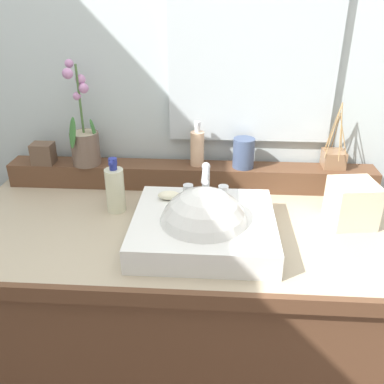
{
  "coord_description": "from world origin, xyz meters",
  "views": [
    {
      "loc": [
        0.1,
        -1.12,
        1.53
      ],
      "look_at": [
        0.03,
        -0.02,
        0.99
      ],
      "focal_mm": 38.86,
      "sensor_mm": 36.0,
      "label": 1
    }
  ],
  "objects_px": {
    "reed_diffuser": "(334,158)",
    "trinket_box": "(43,153)",
    "potted_plant": "(84,140)",
    "soap_bar": "(169,195)",
    "lotion_bottle": "(115,189)",
    "sink_basin": "(204,230)",
    "tumbler_cup": "(244,153)",
    "tissue_box": "(352,203)",
    "soap_dispenser": "(197,147)"
  },
  "relations": [
    {
      "from": "reed_diffuser",
      "to": "trinket_box",
      "type": "xyz_separation_m",
      "value": [
        -1.04,
        -0.04,
        0.0
      ]
    },
    {
      "from": "potted_plant",
      "to": "trinket_box",
      "type": "relative_size",
      "value": 4.8
    },
    {
      "from": "soap_bar",
      "to": "lotion_bottle",
      "type": "bearing_deg",
      "value": 164.7
    },
    {
      "from": "sink_basin",
      "to": "lotion_bottle",
      "type": "height_order",
      "value": "sink_basin"
    },
    {
      "from": "tumbler_cup",
      "to": "reed_diffuser",
      "type": "relative_size",
      "value": 0.46
    },
    {
      "from": "soap_bar",
      "to": "potted_plant",
      "type": "height_order",
      "value": "potted_plant"
    },
    {
      "from": "soap_bar",
      "to": "potted_plant",
      "type": "bearing_deg",
      "value": 144.31
    },
    {
      "from": "tumbler_cup",
      "to": "tissue_box",
      "type": "bearing_deg",
      "value": -34.28
    },
    {
      "from": "tumbler_cup",
      "to": "reed_diffuser",
      "type": "height_order",
      "value": "reed_diffuser"
    },
    {
      "from": "reed_diffuser",
      "to": "sink_basin",
      "type": "bearing_deg",
      "value": -139.51
    },
    {
      "from": "lotion_bottle",
      "to": "potted_plant",
      "type": "bearing_deg",
      "value": 128.15
    },
    {
      "from": "potted_plant",
      "to": "tissue_box",
      "type": "distance_m",
      "value": 0.92
    },
    {
      "from": "potted_plant",
      "to": "tumbler_cup",
      "type": "height_order",
      "value": "potted_plant"
    },
    {
      "from": "trinket_box",
      "to": "lotion_bottle",
      "type": "bearing_deg",
      "value": -30.35
    },
    {
      "from": "tissue_box",
      "to": "trinket_box",
      "type": "bearing_deg",
      "value": 168.7
    },
    {
      "from": "tumbler_cup",
      "to": "potted_plant",
      "type": "bearing_deg",
      "value": -179.31
    },
    {
      "from": "soap_bar",
      "to": "reed_diffuser",
      "type": "bearing_deg",
      "value": 25.55
    },
    {
      "from": "soap_dispenser",
      "to": "lotion_bottle",
      "type": "distance_m",
      "value": 0.33
    },
    {
      "from": "soap_dispenser",
      "to": "tumbler_cup",
      "type": "xyz_separation_m",
      "value": [
        0.16,
        -0.01,
        -0.01
      ]
    },
    {
      "from": "sink_basin",
      "to": "reed_diffuser",
      "type": "height_order",
      "value": "reed_diffuser"
    },
    {
      "from": "lotion_bottle",
      "to": "tissue_box",
      "type": "distance_m",
      "value": 0.75
    },
    {
      "from": "sink_basin",
      "to": "potted_plant",
      "type": "distance_m",
      "value": 0.58
    },
    {
      "from": "sink_basin",
      "to": "lotion_bottle",
      "type": "xyz_separation_m",
      "value": [
        -0.29,
        0.16,
        0.04
      ]
    },
    {
      "from": "potted_plant",
      "to": "tumbler_cup",
      "type": "xyz_separation_m",
      "value": [
        0.56,
        0.01,
        -0.04
      ]
    },
    {
      "from": "sink_basin",
      "to": "tissue_box",
      "type": "xyz_separation_m",
      "value": [
        0.45,
        0.13,
        0.03
      ]
    },
    {
      "from": "tissue_box",
      "to": "potted_plant",
      "type": "bearing_deg",
      "value": 166.41
    },
    {
      "from": "potted_plant",
      "to": "tumbler_cup",
      "type": "bearing_deg",
      "value": 0.69
    },
    {
      "from": "tumbler_cup",
      "to": "tissue_box",
      "type": "height_order",
      "value": "tumbler_cup"
    },
    {
      "from": "reed_diffuser",
      "to": "tissue_box",
      "type": "relative_size",
      "value": 1.71
    },
    {
      "from": "potted_plant",
      "to": "soap_dispenser",
      "type": "xyz_separation_m",
      "value": [
        0.4,
        0.02,
        -0.03
      ]
    },
    {
      "from": "tumbler_cup",
      "to": "reed_diffuser",
      "type": "distance_m",
      "value": 0.32
    },
    {
      "from": "lotion_bottle",
      "to": "tumbler_cup",
      "type": "bearing_deg",
      "value": 24.64
    },
    {
      "from": "sink_basin",
      "to": "lotion_bottle",
      "type": "relative_size",
      "value": 2.21
    },
    {
      "from": "potted_plant",
      "to": "soap_dispenser",
      "type": "height_order",
      "value": "potted_plant"
    },
    {
      "from": "potted_plant",
      "to": "soap_bar",
      "type": "bearing_deg",
      "value": -35.69
    },
    {
      "from": "sink_basin",
      "to": "reed_diffuser",
      "type": "bearing_deg",
      "value": 40.49
    },
    {
      "from": "soap_bar",
      "to": "potted_plant",
      "type": "distance_m",
      "value": 0.41
    },
    {
      "from": "trinket_box",
      "to": "lotion_bottle",
      "type": "height_order",
      "value": "lotion_bottle"
    },
    {
      "from": "reed_diffuser",
      "to": "trinket_box",
      "type": "relative_size",
      "value": 3.05
    },
    {
      "from": "soap_bar",
      "to": "reed_diffuser",
      "type": "distance_m",
      "value": 0.62
    },
    {
      "from": "sink_basin",
      "to": "tissue_box",
      "type": "relative_size",
      "value": 2.99
    },
    {
      "from": "soap_bar",
      "to": "soap_dispenser",
      "type": "height_order",
      "value": "soap_dispenser"
    },
    {
      "from": "tissue_box",
      "to": "sink_basin",
      "type": "bearing_deg",
      "value": -163.48
    },
    {
      "from": "soap_bar",
      "to": "reed_diffuser",
      "type": "relative_size",
      "value": 0.3
    },
    {
      "from": "sink_basin",
      "to": "soap_bar",
      "type": "bearing_deg",
      "value": 134.43
    },
    {
      "from": "soap_dispenser",
      "to": "tissue_box",
      "type": "bearing_deg",
      "value": -25.38
    },
    {
      "from": "soap_dispenser",
      "to": "trinket_box",
      "type": "distance_m",
      "value": 0.56
    },
    {
      "from": "potted_plant",
      "to": "soap_dispenser",
      "type": "distance_m",
      "value": 0.4
    },
    {
      "from": "potted_plant",
      "to": "tissue_box",
      "type": "bearing_deg",
      "value": -13.59
    },
    {
      "from": "sink_basin",
      "to": "tissue_box",
      "type": "distance_m",
      "value": 0.47
    }
  ]
}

